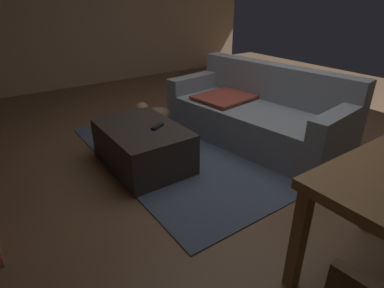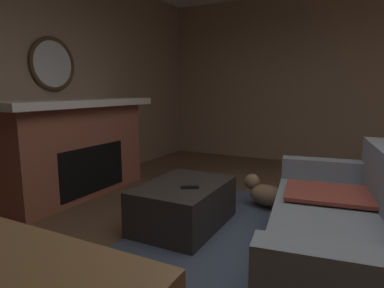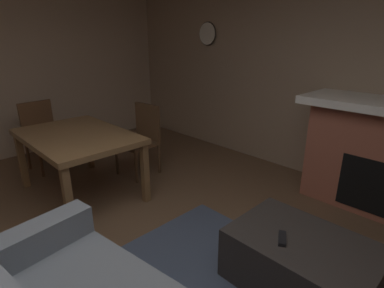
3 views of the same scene
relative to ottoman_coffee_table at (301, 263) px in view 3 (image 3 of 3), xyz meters
The scene contains 7 objects.
wall_back_fireplace_side 2.42m from the ottoman_coffee_table, 76.49° to the right, with size 8.27×0.12×2.90m, color #9E846B.
ottoman_coffee_table is the anchor object (origin of this frame).
tv_remote 0.27m from the ottoman_coffee_table, 47.98° to the left, with size 0.05×0.16×0.02m, color black.
dining_table 2.57m from the ottoman_coffee_table, 10.88° to the left, with size 1.45×0.98×0.74m.
dining_chair_south 2.54m from the ottoman_coffee_table, ahead, with size 0.48×0.48×0.93m.
dining_chair_east 3.65m from the ottoman_coffee_table, ahead, with size 0.48×0.48×0.93m.
wall_clock 3.72m from the ottoman_coffee_table, 35.06° to the right, with size 0.36×0.03×0.36m.
Camera 3 is at (-1.21, 0.81, 1.75)m, focal length 28.32 mm.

